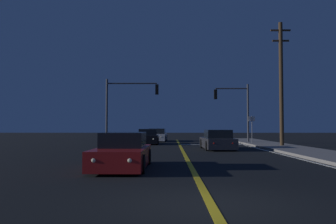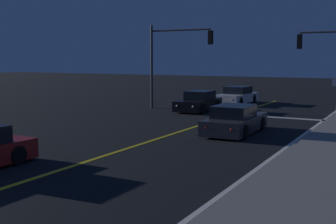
# 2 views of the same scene
# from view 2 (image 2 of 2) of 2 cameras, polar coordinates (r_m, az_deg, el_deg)

# --- Properties ---
(sidewalk_right) EXTENTS (3.20, 44.65, 0.15)m
(sidewalk_right) POSITION_cam_2_polar(r_m,az_deg,el_deg) (15.56, 19.91, -6.20)
(sidewalk_right) COLOR gray
(sidewalk_right) RESTS_ON ground
(lane_line_center) EXTENTS (0.20, 42.17, 0.01)m
(lane_line_center) POSITION_cam_2_polar(r_m,az_deg,el_deg) (18.09, -3.56, -4.20)
(lane_line_center) COLOR gold
(lane_line_center) RESTS_ON ground
(lane_line_edge_right) EXTENTS (0.16, 42.17, 0.01)m
(lane_line_edge_right) POSITION_cam_2_polar(r_m,az_deg,el_deg) (15.94, 13.29, -5.91)
(lane_line_edge_right) COLOR silver
(lane_line_edge_right) RESTS_ON ground
(stop_bar) EXTENTS (5.68, 0.50, 0.01)m
(stop_bar) POSITION_cam_2_polar(r_m,az_deg,el_deg) (26.98, 14.15, -0.70)
(stop_bar) COLOR silver
(stop_bar) RESTS_ON ground
(car_far_approaching_charcoal) EXTENTS (2.09, 4.78, 1.34)m
(car_far_approaching_charcoal) POSITION_cam_2_polar(r_m,az_deg,el_deg) (20.99, 8.73, -1.12)
(car_far_approaching_charcoal) COLOR #2D2D33
(car_far_approaching_charcoal) RESTS_ON ground
(car_mid_block_white) EXTENTS (2.13, 4.72, 1.34)m
(car_mid_block_white) POSITION_cam_2_polar(r_m,az_deg,el_deg) (34.77, 8.96, 2.06)
(car_mid_block_white) COLOR silver
(car_mid_block_white) RESTS_ON ground
(car_side_waiting_black) EXTENTS (1.96, 4.33, 1.34)m
(car_side_waiting_black) POSITION_cam_2_polar(r_m,az_deg,el_deg) (29.59, 4.03, 1.28)
(car_side_waiting_black) COLOR black
(car_side_waiting_black) RESTS_ON ground
(traffic_signal_near_right) EXTENTS (3.25, 0.28, 5.51)m
(traffic_signal_near_right) POSITION_cam_2_polar(r_m,az_deg,el_deg) (28.52, 20.40, 6.81)
(traffic_signal_near_right) COLOR #38383D
(traffic_signal_near_right) RESTS_ON ground
(traffic_signal_far_left) EXTENTS (4.72, 0.28, 5.83)m
(traffic_signal_far_left) POSITION_cam_2_polar(r_m,az_deg,el_deg) (30.37, 0.65, 7.78)
(traffic_signal_far_left) COLOR #38383D
(traffic_signal_far_left) RESTS_ON ground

